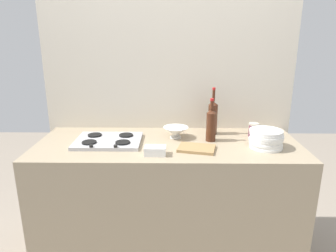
{
  "coord_description": "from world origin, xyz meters",
  "views": [
    {
      "loc": [
        0.02,
        -1.99,
        1.61
      ],
      "look_at": [
        0.0,
        0.0,
        1.02
      ],
      "focal_mm": 32.9,
      "sensor_mm": 36.0,
      "label": 1
    }
  ],
  "objects_px": {
    "butter_dish": "(155,151)",
    "condiment_jar_front": "(254,130)",
    "plate_stack": "(266,139)",
    "wine_bottle_leftmost": "(213,117)",
    "cutting_board": "(197,148)",
    "mixing_bowl": "(176,132)",
    "stovetop_hob": "(108,141)",
    "wine_bottle_mid_left": "(211,124)"
  },
  "relations": [
    {
      "from": "wine_bottle_mid_left",
      "to": "condiment_jar_front",
      "type": "xyz_separation_m",
      "value": [
        0.32,
        0.1,
        -0.07
      ]
    },
    {
      "from": "wine_bottle_leftmost",
      "to": "butter_dish",
      "type": "distance_m",
      "value": 0.59
    },
    {
      "from": "plate_stack",
      "to": "condiment_jar_front",
      "type": "relative_size",
      "value": 2.21
    },
    {
      "from": "plate_stack",
      "to": "mixing_bowl",
      "type": "height_order",
      "value": "plate_stack"
    },
    {
      "from": "wine_bottle_leftmost",
      "to": "cutting_board",
      "type": "relative_size",
      "value": 1.51
    },
    {
      "from": "wine_bottle_leftmost",
      "to": "condiment_jar_front",
      "type": "distance_m",
      "value": 0.31
    },
    {
      "from": "wine_bottle_leftmost",
      "to": "butter_dish",
      "type": "bearing_deg",
      "value": -133.75
    },
    {
      "from": "mixing_bowl",
      "to": "plate_stack",
      "type": "bearing_deg",
      "value": -18.07
    },
    {
      "from": "cutting_board",
      "to": "mixing_bowl",
      "type": "bearing_deg",
      "value": 118.93
    },
    {
      "from": "stovetop_hob",
      "to": "plate_stack",
      "type": "relative_size",
      "value": 2.03
    },
    {
      "from": "condiment_jar_front",
      "to": "stovetop_hob",
      "type": "bearing_deg",
      "value": -171.74
    },
    {
      "from": "cutting_board",
      "to": "wine_bottle_leftmost",
      "type": "bearing_deg",
      "value": 66.98
    },
    {
      "from": "wine_bottle_mid_left",
      "to": "stovetop_hob",
      "type": "bearing_deg",
      "value": -176.03
    },
    {
      "from": "stovetop_hob",
      "to": "mixing_bowl",
      "type": "distance_m",
      "value": 0.48
    },
    {
      "from": "mixing_bowl",
      "to": "butter_dish",
      "type": "height_order",
      "value": "mixing_bowl"
    },
    {
      "from": "butter_dish",
      "to": "cutting_board",
      "type": "bearing_deg",
      "value": 18.85
    },
    {
      "from": "condiment_jar_front",
      "to": "cutting_board",
      "type": "relative_size",
      "value": 0.43
    },
    {
      "from": "stovetop_hob",
      "to": "mixing_bowl",
      "type": "height_order",
      "value": "mixing_bowl"
    },
    {
      "from": "mixing_bowl",
      "to": "cutting_board",
      "type": "relative_size",
      "value": 0.78
    },
    {
      "from": "butter_dish",
      "to": "wine_bottle_leftmost",
      "type": "bearing_deg",
      "value": 46.25
    },
    {
      "from": "cutting_board",
      "to": "stovetop_hob",
      "type": "bearing_deg",
      "value": 167.95
    },
    {
      "from": "stovetop_hob",
      "to": "butter_dish",
      "type": "distance_m",
      "value": 0.4
    },
    {
      "from": "plate_stack",
      "to": "wine_bottle_leftmost",
      "type": "distance_m",
      "value": 0.43
    },
    {
      "from": "plate_stack",
      "to": "wine_bottle_leftmost",
      "type": "xyz_separation_m",
      "value": [
        -0.31,
        0.29,
        0.07
      ]
    },
    {
      "from": "stovetop_hob",
      "to": "wine_bottle_mid_left",
      "type": "bearing_deg",
      "value": 3.97
    },
    {
      "from": "wine_bottle_mid_left",
      "to": "cutting_board",
      "type": "height_order",
      "value": "wine_bottle_mid_left"
    },
    {
      "from": "butter_dish",
      "to": "cutting_board",
      "type": "xyz_separation_m",
      "value": [
        0.26,
        0.09,
        -0.02
      ]
    },
    {
      "from": "stovetop_hob",
      "to": "mixing_bowl",
      "type": "xyz_separation_m",
      "value": [
        0.46,
        0.11,
        0.03
      ]
    },
    {
      "from": "cutting_board",
      "to": "wine_bottle_mid_left",
      "type": "bearing_deg",
      "value": 57.94
    },
    {
      "from": "mixing_bowl",
      "to": "cutting_board",
      "type": "height_order",
      "value": "mixing_bowl"
    },
    {
      "from": "wine_bottle_mid_left",
      "to": "butter_dish",
      "type": "xyz_separation_m",
      "value": [
        -0.37,
        -0.27,
        -0.09
      ]
    },
    {
      "from": "plate_stack",
      "to": "wine_bottle_mid_left",
      "type": "relative_size",
      "value": 0.73
    },
    {
      "from": "stovetop_hob",
      "to": "wine_bottle_leftmost",
      "type": "relative_size",
      "value": 1.28
    },
    {
      "from": "cutting_board",
      "to": "butter_dish",
      "type": "bearing_deg",
      "value": -161.15
    },
    {
      "from": "plate_stack",
      "to": "cutting_board",
      "type": "xyz_separation_m",
      "value": [
        -0.46,
        -0.05,
        -0.05
      ]
    },
    {
      "from": "butter_dish",
      "to": "plate_stack",
      "type": "bearing_deg",
      "value": 10.75
    },
    {
      "from": "plate_stack",
      "to": "cutting_board",
      "type": "height_order",
      "value": "plate_stack"
    },
    {
      "from": "stovetop_hob",
      "to": "wine_bottle_mid_left",
      "type": "height_order",
      "value": "wine_bottle_mid_left"
    },
    {
      "from": "wine_bottle_leftmost",
      "to": "cutting_board",
      "type": "xyz_separation_m",
      "value": [
        -0.14,
        -0.33,
        -0.12
      ]
    },
    {
      "from": "stovetop_hob",
      "to": "butter_dish",
      "type": "xyz_separation_m",
      "value": [
        0.33,
        -0.22,
        0.01
      ]
    },
    {
      "from": "stovetop_hob",
      "to": "cutting_board",
      "type": "relative_size",
      "value": 1.92
    },
    {
      "from": "butter_dish",
      "to": "condiment_jar_front",
      "type": "distance_m",
      "value": 0.79
    }
  ]
}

